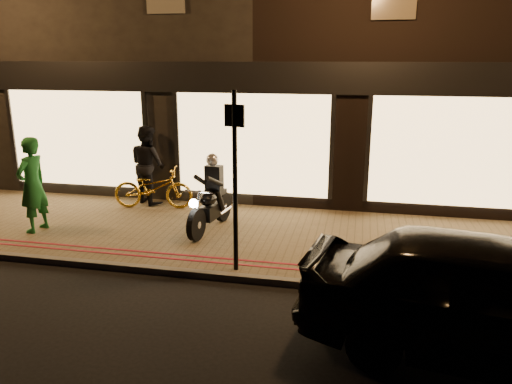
% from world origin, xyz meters
% --- Properties ---
extents(ground, '(90.00, 90.00, 0.00)m').
position_xyz_m(ground, '(0.00, 0.00, 0.00)').
color(ground, black).
rests_on(ground, ground).
extents(sidewalk, '(50.00, 4.00, 0.12)m').
position_xyz_m(sidewalk, '(0.00, 2.00, 0.06)').
color(sidewalk, brown).
rests_on(sidewalk, ground).
extents(kerb_stone, '(50.00, 0.14, 0.12)m').
position_xyz_m(kerb_stone, '(0.00, 0.05, 0.06)').
color(kerb_stone, '#59544C').
rests_on(kerb_stone, ground).
extents(red_kerb_lines, '(50.00, 0.26, 0.01)m').
position_xyz_m(red_kerb_lines, '(0.00, 0.55, 0.12)').
color(red_kerb_lines, maroon).
rests_on(red_kerb_lines, sidewalk).
extents(building_row, '(48.00, 10.11, 8.50)m').
position_xyz_m(building_row, '(-0.00, 8.99, 4.25)').
color(building_row, black).
rests_on(building_row, ground).
extents(motorcycle, '(0.64, 1.94, 1.59)m').
position_xyz_m(motorcycle, '(-0.47, 2.12, 0.73)').
color(motorcycle, black).
rests_on(motorcycle, sidewalk).
extents(sign_post, '(0.35, 0.12, 3.00)m').
position_xyz_m(sign_post, '(0.53, 0.25, 1.80)').
color(sign_post, black).
rests_on(sign_post, sidewalk).
extents(bicycle_gold, '(1.94, 0.93, 0.98)m').
position_xyz_m(bicycle_gold, '(-2.26, 3.30, 0.61)').
color(bicycle_gold, gold).
rests_on(bicycle_gold, sidewalk).
extents(person_green, '(0.56, 0.77, 1.96)m').
position_xyz_m(person_green, '(-3.98, 1.29, 1.10)').
color(person_green, '#1B6629').
rests_on(person_green, sidewalk).
extents(person_dark, '(1.17, 1.12, 1.91)m').
position_xyz_m(person_dark, '(-2.55, 3.71, 1.07)').
color(person_dark, black).
rests_on(person_dark, sidewalk).
extents(parked_car, '(4.93, 2.63, 1.59)m').
position_xyz_m(parked_car, '(4.16, -1.39, 0.80)').
color(parked_car, black).
rests_on(parked_car, ground).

